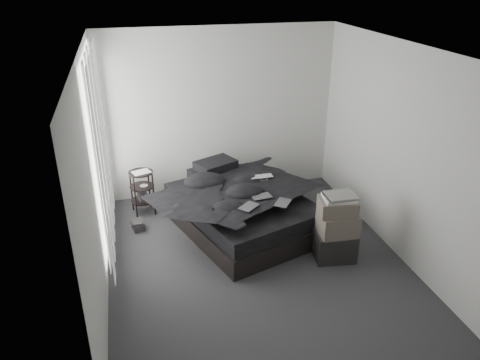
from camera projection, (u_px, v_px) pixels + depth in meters
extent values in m
cube|color=#302F32|center=(255.00, 260.00, 5.90)|extent=(3.60, 4.20, 0.01)
cube|color=white|center=(259.00, 49.00, 4.80)|extent=(3.60, 4.20, 0.01)
cube|color=silver|center=(219.00, 113.00, 7.19)|extent=(3.60, 0.01, 2.60)
cube|color=silver|center=(334.00, 272.00, 3.50)|extent=(3.60, 0.01, 2.60)
cube|color=silver|center=(94.00, 181.00, 4.95)|extent=(0.01, 4.20, 2.60)
cube|color=silver|center=(398.00, 151.00, 5.74)|extent=(0.01, 4.20, 2.60)
cube|color=white|center=(97.00, 147.00, 5.73)|extent=(0.02, 2.00, 2.30)
cube|color=white|center=(102.00, 152.00, 5.77)|extent=(0.06, 2.12, 2.48)
cube|color=black|center=(242.00, 219.00, 6.56)|extent=(2.07, 2.38, 0.27)
cube|color=black|center=(242.00, 204.00, 6.45)|extent=(2.00, 2.31, 0.21)
imported|color=black|center=(244.00, 191.00, 6.32)|extent=(1.94, 2.09, 0.23)
cube|color=black|center=(211.00, 174.00, 6.95)|extent=(0.70, 0.58, 0.14)
cube|color=black|center=(216.00, 165.00, 6.91)|extent=(0.67, 0.59, 0.13)
imported|color=silver|center=(262.00, 173.00, 6.52)|extent=(0.32, 0.21, 0.03)
cube|color=black|center=(249.00, 201.00, 5.78)|extent=(0.30, 0.29, 0.01)
cube|color=black|center=(262.00, 191.00, 6.03)|extent=(0.27, 0.19, 0.01)
cube|color=black|center=(283.00, 197.00, 5.87)|extent=(0.28, 0.30, 0.01)
cylinder|color=black|center=(143.00, 193.00, 6.88)|extent=(0.41, 0.41, 0.65)
cube|color=white|center=(141.00, 172.00, 6.74)|extent=(0.30, 0.26, 0.01)
cube|color=black|center=(138.00, 225.00, 6.54)|extent=(0.17, 0.22, 0.14)
cube|color=black|center=(334.00, 245.00, 5.88)|extent=(0.54, 0.44, 0.36)
cube|color=#5A5147|center=(338.00, 224.00, 5.73)|extent=(0.48, 0.39, 0.28)
cube|color=#5A5147|center=(337.00, 206.00, 5.64)|extent=(0.49, 0.43, 0.19)
cube|color=silver|center=(339.00, 198.00, 5.59)|extent=(0.41, 0.34, 0.04)
cube|color=silver|center=(341.00, 196.00, 5.57)|extent=(0.37, 0.30, 0.03)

